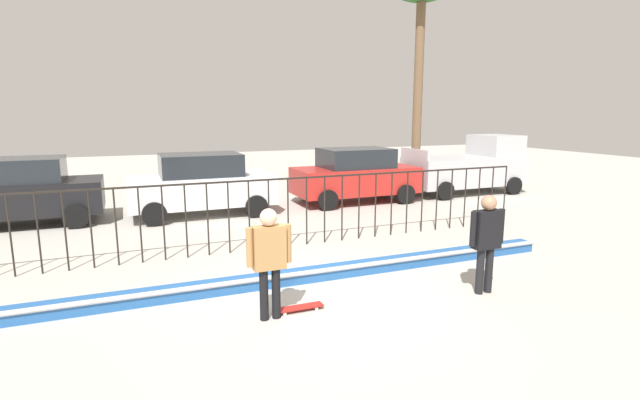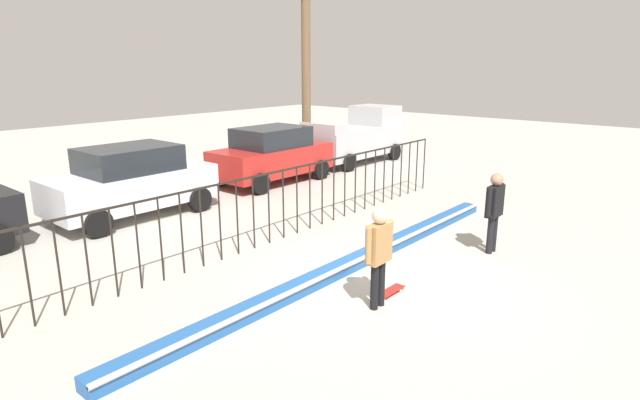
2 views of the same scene
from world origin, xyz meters
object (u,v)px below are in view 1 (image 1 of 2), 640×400
parked_car_red (355,175)px  pickup_truck (469,167)px  skateboarder (269,254)px  skateboard (299,307)px  parked_car_black (18,191)px  parked_car_white (201,184)px  camera_operator (487,235)px

parked_car_red → pickup_truck: bearing=4.3°
skateboarder → parked_car_red: 9.84m
parked_car_red → skateboard: bearing=-118.3°
parked_car_black → pickup_truck: 15.25m
skateboarder → skateboard: size_ratio=2.18×
skateboarder → parked_car_black: 9.78m
skateboarder → parked_car_white: 8.03m
skateboarder → camera_operator: 3.82m
pickup_truck → skateboarder: bearing=-141.9°
skateboarder → parked_car_white: size_ratio=0.41×
camera_operator → pickup_truck: (6.71, 8.61, -0.02)m
parked_car_white → parked_car_black: bearing=178.2°
camera_operator → parked_car_white: bearing=-47.9°
parked_car_black → skateboarder: bearing=-58.0°
skateboard → camera_operator: (3.29, -0.49, 1.00)m
parked_car_black → camera_operator: bearing=-43.3°
pickup_truck → parked_car_black: bearing=178.8°
parked_car_black → parked_car_red: same height
parked_car_white → parked_car_red: (5.32, 0.12, 0.00)m
camera_operator → parked_car_red: parked_car_red is taller
pickup_truck → parked_car_red: bearing=-179.2°
skateboard → skateboarder: bearing=175.8°
skateboarder → pickup_truck: 13.34m
skateboard → parked_car_black: (-5.25, 8.45, 0.91)m
parked_car_red → camera_operator: bearing=-97.7°
skateboarder → pickup_truck: (10.51, 8.21, -0.01)m
camera_operator → parked_car_black: size_ratio=0.41×
camera_operator → parked_car_red: 8.71m
parked_car_white → parked_car_red: same height
parked_car_white → pickup_truck: (10.32, 0.18, 0.06)m
parked_car_black → pickup_truck: bearing=1.7°
parked_car_black → parked_car_red: bearing=0.8°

